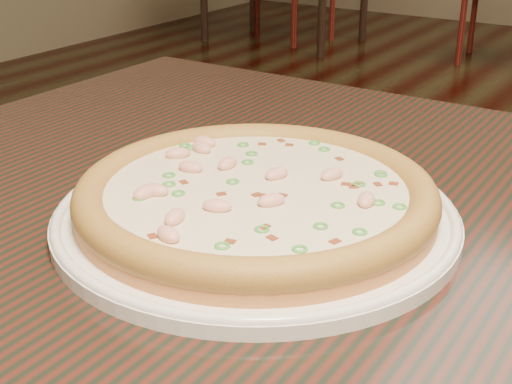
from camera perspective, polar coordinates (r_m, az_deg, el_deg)
The scene contains 3 objects.
hero_table at distance 0.67m, azimuth 11.22°, elevation -10.98°, with size 1.20×0.80×0.75m.
plate at distance 0.62m, azimuth -0.00°, elevation -1.79°, with size 0.35×0.35×0.02m.
pizza at distance 0.62m, azimuth -0.03°, elevation -0.24°, with size 0.31×0.31×0.03m.
Camera 1 is at (0.14, -1.11, 1.03)m, focal length 50.00 mm.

